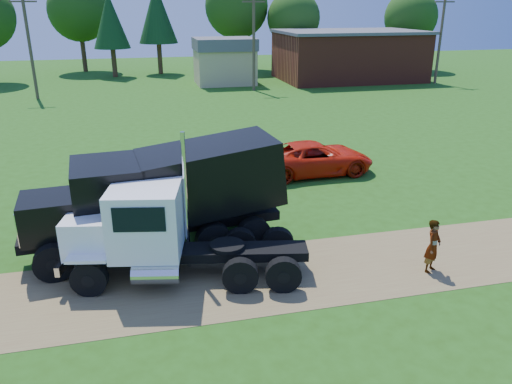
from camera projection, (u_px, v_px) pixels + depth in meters
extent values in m
plane|color=#224D10|center=(321.00, 269.00, 16.11)|extent=(140.00, 140.00, 0.00)
cube|color=brown|center=(321.00, 269.00, 16.10)|extent=(120.00, 4.20, 0.01)
cube|color=black|center=(190.00, 253.00, 15.52)|extent=(7.38, 2.37, 0.29)
cylinder|color=black|center=(89.00, 278.00, 14.54)|extent=(1.12, 0.55, 1.08)
cylinder|color=black|center=(89.00, 278.00, 14.54)|extent=(0.44, 0.43, 0.38)
cylinder|color=black|center=(107.00, 246.00, 16.50)|extent=(1.12, 0.55, 1.08)
cylinder|color=black|center=(107.00, 246.00, 16.50)|extent=(0.44, 0.43, 0.38)
cylinder|color=black|center=(240.00, 276.00, 14.68)|extent=(1.12, 0.55, 1.08)
cylinder|color=black|center=(240.00, 276.00, 14.68)|extent=(0.44, 0.43, 0.38)
cylinder|color=black|center=(240.00, 244.00, 16.64)|extent=(1.12, 0.55, 1.08)
cylinder|color=black|center=(240.00, 244.00, 16.64)|extent=(0.44, 0.43, 0.38)
cylinder|color=black|center=(283.00, 275.00, 14.73)|extent=(1.12, 0.55, 1.08)
cylinder|color=black|center=(283.00, 275.00, 14.73)|extent=(0.44, 0.43, 0.38)
cylinder|color=black|center=(278.00, 243.00, 16.68)|extent=(1.12, 0.55, 1.08)
cylinder|color=black|center=(278.00, 243.00, 16.68)|extent=(0.44, 0.43, 0.38)
cube|color=white|center=(97.00, 233.00, 15.17)|extent=(2.06, 1.98, 1.17)
cube|color=silver|center=(68.00, 235.00, 15.16)|extent=(0.37, 1.45, 0.98)
cube|color=silver|center=(69.00, 255.00, 15.40)|extent=(0.59, 2.24, 0.29)
cube|color=white|center=(147.00, 217.00, 15.05)|extent=(2.48, 2.71, 2.06)
cube|color=black|center=(112.00, 204.00, 14.86)|extent=(0.44, 1.93, 0.83)
cube|color=black|center=(139.00, 220.00, 13.79)|extent=(1.45, 0.33, 0.73)
cube|color=black|center=(152.00, 190.00, 16.00)|extent=(1.45, 0.33, 0.73)
cube|color=white|center=(87.00, 259.00, 14.31)|extent=(1.24, 0.66, 0.10)
cube|color=white|center=(105.00, 228.00, 16.27)|extent=(1.24, 0.66, 0.10)
cylinder|color=silver|center=(156.00, 274.00, 14.48)|extent=(1.46, 0.85, 0.59)
cylinder|color=silver|center=(186.00, 203.00, 15.50)|extent=(0.16, 0.16, 4.50)
cylinder|color=black|center=(227.00, 246.00, 15.48)|extent=(1.27, 1.27, 0.12)
cube|color=black|center=(156.00, 226.00, 17.18)|extent=(8.82, 1.88, 0.33)
cylinder|color=black|center=(54.00, 263.00, 15.27)|extent=(1.23, 0.49, 1.20)
cylinder|color=black|center=(54.00, 263.00, 15.27)|extent=(0.46, 0.44, 0.42)
cylinder|color=black|center=(56.00, 232.00, 17.31)|extent=(1.23, 0.49, 1.20)
cylinder|color=black|center=(56.00, 232.00, 17.31)|extent=(0.46, 0.44, 0.42)
cylinder|color=black|center=(213.00, 240.00, 16.78)|extent=(1.23, 0.49, 1.20)
cylinder|color=black|center=(213.00, 240.00, 16.78)|extent=(0.46, 0.44, 0.42)
cylinder|color=black|center=(199.00, 214.00, 18.81)|extent=(1.23, 0.49, 1.20)
cylinder|color=black|center=(199.00, 214.00, 18.81)|extent=(0.46, 0.44, 0.42)
cylinder|color=black|center=(253.00, 234.00, 17.20)|extent=(1.23, 0.49, 1.20)
cylinder|color=black|center=(253.00, 234.00, 17.20)|extent=(0.46, 0.44, 0.42)
cylinder|color=black|center=(235.00, 209.00, 19.24)|extent=(1.23, 0.49, 1.20)
cylinder|color=black|center=(235.00, 209.00, 19.24)|extent=(0.46, 0.44, 0.42)
cube|color=black|center=(54.00, 216.00, 15.94)|extent=(2.13, 2.03, 1.31)
cube|color=silver|center=(21.00, 221.00, 15.66)|extent=(0.23, 1.64, 1.10)
cube|color=black|center=(109.00, 195.00, 16.28)|extent=(2.42, 2.81, 2.19)
cube|color=black|center=(72.00, 184.00, 15.79)|extent=(0.25, 2.19, 0.88)
cube|color=black|center=(210.00, 176.00, 17.20)|extent=(5.02, 3.05, 2.66)
imported|color=red|center=(315.00, 158.00, 24.94)|extent=(5.92, 2.89, 1.62)
imported|color=#999999|center=(433.00, 246.00, 15.72)|extent=(0.77, 0.73, 1.77)
imported|color=#999999|center=(222.00, 185.00, 20.68)|extent=(0.96, 0.75, 1.96)
cube|color=maroon|center=(348.00, 57.00, 55.52)|extent=(15.00, 10.00, 5.00)
cube|color=#55555A|center=(350.00, 32.00, 54.58)|extent=(15.40, 10.40, 0.30)
cube|color=tan|center=(225.00, 66.00, 52.71)|extent=(6.00, 5.00, 3.60)
cube|color=#55555A|center=(224.00, 44.00, 51.90)|extent=(6.20, 5.40, 1.20)
cylinder|color=#4C3C2B|center=(30.00, 47.00, 43.28)|extent=(0.28, 0.28, 9.00)
cube|color=#4C3C2B|center=(23.00, 1.00, 41.97)|extent=(2.20, 0.14, 0.14)
cylinder|color=#4C3C2B|center=(254.00, 43.00, 47.64)|extent=(0.28, 0.28, 9.00)
cube|color=#4C3C2B|center=(254.00, 2.00, 46.33)|extent=(2.20, 0.14, 0.14)
cylinder|color=#4C3C2B|center=(440.00, 40.00, 52.01)|extent=(0.28, 0.28, 9.00)
cube|color=#4C3C2B|center=(445.00, 2.00, 50.69)|extent=(2.20, 0.14, 0.14)
cylinder|color=#3D2719|center=(84.00, 55.00, 62.31)|extent=(0.56, 0.56, 3.91)
sphere|color=#174110|center=(79.00, 10.00, 60.43)|extent=(7.37, 7.37, 7.37)
cylinder|color=#3D2719|center=(160.00, 58.00, 60.28)|extent=(0.56, 0.56, 3.64)
cone|color=black|center=(157.00, 13.00, 58.45)|extent=(4.58, 4.58, 6.77)
cylinder|color=#3D2719|center=(237.00, 53.00, 63.87)|extent=(0.56, 0.56, 4.16)
sphere|color=#174110|center=(236.00, 6.00, 61.87)|extent=(7.84, 7.84, 7.84)
cylinder|color=#3D2719|center=(293.00, 57.00, 62.75)|extent=(0.56, 0.56, 3.43)
sphere|color=#174110|center=(294.00, 18.00, 61.10)|extent=(6.47, 6.47, 6.47)
cylinder|color=#3D2719|center=(407.00, 56.00, 64.05)|extent=(0.56, 0.56, 3.48)
sphere|color=#174110|center=(411.00, 17.00, 62.38)|extent=(6.55, 6.55, 6.55)
cylinder|color=#3D2719|center=(114.00, 63.00, 57.76)|extent=(0.56, 0.56, 3.26)
cone|color=black|center=(110.00, 20.00, 56.12)|extent=(4.10, 4.10, 6.06)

